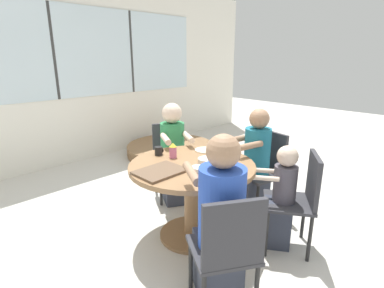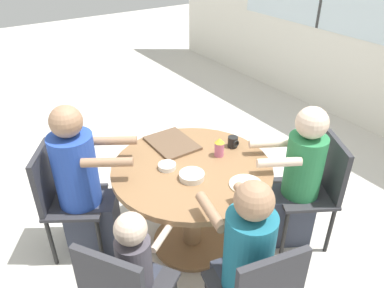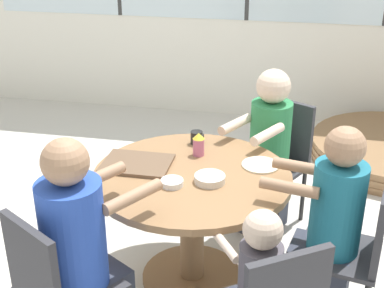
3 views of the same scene
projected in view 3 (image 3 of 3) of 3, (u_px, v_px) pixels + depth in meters
ground_plane at (192, 278)px, 3.25m from camera, size 16.00×16.00×0.00m
dining_table at (192, 203)px, 3.03m from camera, size 1.11×1.11×0.72m
chair_for_woman_green_shirt at (360, 243)px, 2.70m from camera, size 0.47×0.47×0.86m
chair_for_man_blue_shirt at (279, 152)px, 3.67m from camera, size 0.54×0.54×0.86m
chair_for_man_teal_shirt at (53, 283)px, 2.42m from camera, size 0.55×0.55×0.86m
person_woman_green_shirt at (328, 234)px, 2.76m from camera, size 0.52×0.36×1.13m
person_man_blue_shirt at (267, 157)px, 3.56m from camera, size 0.47×0.55×1.13m
person_man_teal_shirt at (82, 261)px, 2.52m from camera, size 0.53×0.61×1.19m
food_tray_dark at (137, 164)px, 3.04m from camera, size 0.38×0.29×0.02m
coffee_mug at (197, 138)px, 3.30m from camera, size 0.08×0.07×0.08m
sippy_cup at (199, 144)px, 3.13m from camera, size 0.07×0.07×0.14m
bowl_white_shallow at (172, 183)px, 2.82m from camera, size 0.12×0.12×0.03m
bowl_cereal at (210, 179)px, 2.85m from camera, size 0.17×0.17×0.04m
plate_tortillas at (260, 165)px, 3.03m from camera, size 0.21×0.21×0.01m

